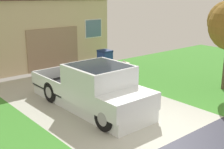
{
  "coord_description": "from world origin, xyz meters",
  "views": [
    {
      "loc": [
        -6.44,
        -4.78,
        4.14
      ],
      "look_at": [
        0.19,
        3.14,
        1.27
      ],
      "focal_mm": 47.56,
      "sensor_mm": 36.0,
      "label": 1
    }
  ],
  "objects_px": {
    "handbag": "(123,98)",
    "wheeled_trash_bin": "(105,59)",
    "pickup_truck": "(96,90)",
    "person_with_hat": "(124,76)",
    "house_with_garage": "(5,23)"
  },
  "relations": [
    {
      "from": "pickup_truck",
      "to": "wheeled_trash_bin",
      "type": "distance_m",
      "value": 5.64
    },
    {
      "from": "handbag",
      "to": "house_with_garage",
      "type": "xyz_separation_m",
      "value": [
        -1.0,
        9.15,
        2.3
      ]
    },
    {
      "from": "person_with_hat",
      "to": "house_with_garage",
      "type": "relative_size",
      "value": 0.14
    },
    {
      "from": "person_with_hat",
      "to": "handbag",
      "type": "distance_m",
      "value": 0.87
    },
    {
      "from": "house_with_garage",
      "to": "wheeled_trash_bin",
      "type": "distance_m",
      "value": 6.31
    },
    {
      "from": "handbag",
      "to": "wheeled_trash_bin",
      "type": "relative_size",
      "value": 0.35
    },
    {
      "from": "house_with_garage",
      "to": "handbag",
      "type": "bearing_deg",
      "value": -83.78
    },
    {
      "from": "handbag",
      "to": "wheeled_trash_bin",
      "type": "height_order",
      "value": "wheeled_trash_bin"
    },
    {
      "from": "pickup_truck",
      "to": "person_with_hat",
      "type": "bearing_deg",
      "value": -173.09
    },
    {
      "from": "handbag",
      "to": "wheeled_trash_bin",
      "type": "distance_m",
      "value": 4.89
    },
    {
      "from": "pickup_truck",
      "to": "house_with_garage",
      "type": "distance_m",
      "value": 9.31
    },
    {
      "from": "pickup_truck",
      "to": "handbag",
      "type": "bearing_deg",
      "value": 179.85
    },
    {
      "from": "person_with_hat",
      "to": "wheeled_trash_bin",
      "type": "xyz_separation_m",
      "value": [
        2.25,
        4.0,
        -0.33
      ]
    },
    {
      "from": "pickup_truck",
      "to": "person_with_hat",
      "type": "distance_m",
      "value": 1.54
    },
    {
      "from": "pickup_truck",
      "to": "wheeled_trash_bin",
      "type": "bearing_deg",
      "value": -132.33
    }
  ]
}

